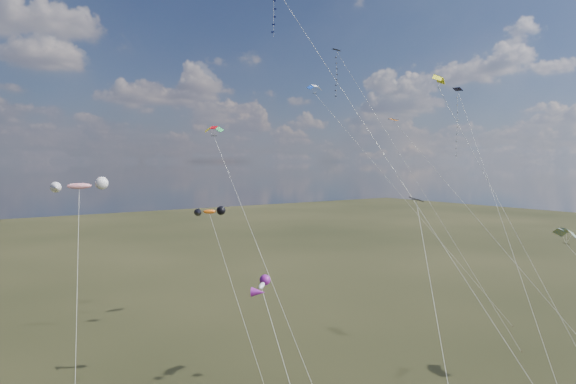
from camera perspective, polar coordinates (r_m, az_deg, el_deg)
diamond_black_high at (r=69.84m, az=6.47°, el=11.50°), size 10.51×22.24×36.86m
diamond_navy_tall at (r=46.08m, az=0.79°, el=16.58°), size 6.80×28.04×37.76m
diamond_black_mid at (r=31.31m, az=16.03°, el=-12.31°), size 9.67×13.40×19.39m
diamond_navy_right at (r=53.00m, az=18.75°, el=5.93°), size 13.24×21.02×29.08m
diamond_orange_center at (r=50.14m, az=19.47°, el=-1.71°), size 10.41×20.54×26.02m
parafoil_yellow at (r=55.36m, az=16.49°, el=12.07°), size 5.46×16.96×31.01m
parafoil_blue_white at (r=75.08m, az=3.16°, el=11.50°), size 18.01×21.77×33.19m
parafoil_striped at (r=60.15m, az=28.57°, el=-3.81°), size 4.34×13.04×15.44m
parafoil_tricolor at (r=50.47m, az=-8.13°, el=6.78°), size 2.90×17.52×25.51m
novelty_orange_black at (r=54.02m, az=-8.69°, el=-2.23°), size 2.85×11.92×17.09m
novelty_white_purple at (r=32.62m, az=-2.89°, el=-10.49°), size 2.38×9.49×14.40m
novelty_redwhite_stripe at (r=46.85m, az=-22.18°, el=0.58°), size 5.93×13.99×20.37m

